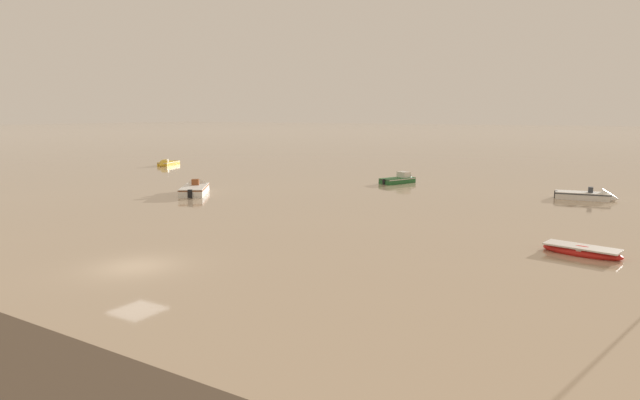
% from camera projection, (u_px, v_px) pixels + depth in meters
% --- Properties ---
extents(ground_plane, '(800.00, 800.00, 0.00)m').
position_uv_depth(ground_plane, '(136.00, 266.00, 29.46)').
color(ground_plane, tan).
extents(motorboat_moored_1, '(3.12, 5.19, 1.69)m').
position_uv_depth(motorboat_moored_1, '(166.00, 164.00, 86.55)').
color(motorboat_moored_1, gold).
rests_on(motorboat_moored_1, ground).
extents(motorboat_moored_3, '(5.82, 2.75, 1.92)m').
position_uv_depth(motorboat_moored_3, '(591.00, 197.00, 52.29)').
color(motorboat_moored_3, white).
rests_on(motorboat_moored_3, ground).
extents(rowboat_moored_0, '(4.66, 2.27, 0.70)m').
position_uv_depth(rowboat_moored_0, '(582.00, 251.00, 31.94)').
color(rowboat_moored_0, red).
rests_on(rowboat_moored_0, ground).
extents(motorboat_moored_4, '(5.79, 6.72, 2.28)m').
position_uv_depth(motorboat_moored_4, '(196.00, 190.00, 56.98)').
color(motorboat_moored_4, white).
rests_on(motorboat_moored_4, ground).
extents(motorboat_moored_5, '(3.54, 5.46, 1.96)m').
position_uv_depth(motorboat_moored_5, '(402.00, 180.00, 65.24)').
color(motorboat_moored_5, '#23602D').
rests_on(motorboat_moored_5, ground).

